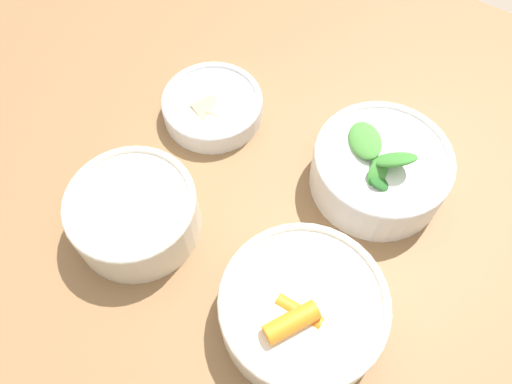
{
  "coord_description": "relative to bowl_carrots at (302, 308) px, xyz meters",
  "views": [
    {
      "loc": [
        -0.25,
        0.31,
        1.34
      ],
      "look_at": [
        -0.09,
        0.05,
        0.8
      ],
      "focal_mm": 35.0,
      "sensor_mm": 36.0,
      "label": 1
    }
  ],
  "objects": [
    {
      "name": "bowl_beans_hotdog",
      "position": [
        0.23,
        0.01,
        0.0
      ],
      "size": [
        0.16,
        0.16,
        0.07
      ],
      "color": "silver",
      "rests_on": "dining_table"
    },
    {
      "name": "bowl_carrots",
      "position": [
        0.0,
        0.0,
        0.0
      ],
      "size": [
        0.19,
        0.19,
        0.07
      ],
      "color": "silver",
      "rests_on": "dining_table"
    },
    {
      "name": "dining_table",
      "position": [
        0.21,
        -0.14,
        -0.15
      ],
      "size": [
        1.09,
        0.97,
        0.77
      ],
      "color": "olive",
      "rests_on": "ground_plane"
    },
    {
      "name": "bowl_greens",
      "position": [
        0.01,
        -0.21,
        0.0
      ],
      "size": [
        0.17,
        0.17,
        0.1
      ],
      "color": "white",
      "rests_on": "dining_table"
    },
    {
      "name": "ground_plane",
      "position": [
        0.21,
        -0.14,
        -0.8
      ],
      "size": [
        10.0,
        10.0,
        0.0
      ],
      "primitive_type": "plane",
      "color": "gray"
    },
    {
      "name": "bowl_cookies",
      "position": [
        0.25,
        -0.19,
        -0.01
      ],
      "size": [
        0.14,
        0.14,
        0.04
      ],
      "color": "silver",
      "rests_on": "dining_table"
    }
  ]
}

